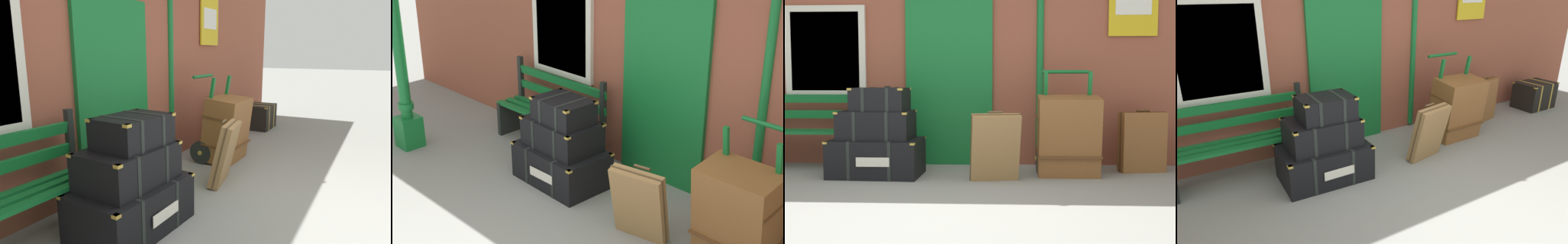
# 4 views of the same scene
# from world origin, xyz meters

# --- Properties ---
(ground_plane) EXTENTS (60.00, 60.00, 0.00)m
(ground_plane) POSITION_xyz_m (0.00, 0.00, 0.00)
(ground_plane) COLOR gray
(brick_facade) EXTENTS (10.40, 0.35, 3.20)m
(brick_facade) POSITION_xyz_m (-0.01, 2.60, 1.60)
(brick_facade) COLOR brown
(brick_facade) RESTS_ON ground
(platform_bench) EXTENTS (1.60, 0.43, 1.01)m
(platform_bench) POSITION_xyz_m (-1.54, 2.16, 0.44)
(platform_bench) COLOR #146B2D
(platform_bench) RESTS_ON ground
(steamer_trunk_base) EXTENTS (1.04, 0.69, 0.43)m
(steamer_trunk_base) POSITION_xyz_m (-0.76, 1.61, 0.21)
(steamer_trunk_base) COLOR black
(steamer_trunk_base) RESTS_ON ground
(steamer_trunk_middle) EXTENTS (0.83, 0.58, 0.33)m
(steamer_trunk_middle) POSITION_xyz_m (-0.76, 1.63, 0.58)
(steamer_trunk_middle) COLOR black
(steamer_trunk_middle) RESTS_ON steamer_trunk_base
(steamer_trunk_top) EXTENTS (0.63, 0.48, 0.27)m
(steamer_trunk_top) POSITION_xyz_m (-0.71, 1.61, 0.87)
(steamer_trunk_top) COLOR black
(steamer_trunk_top) RESTS_ON steamer_trunk_middle
(porters_trolley) EXTENTS (0.71, 0.56, 1.21)m
(porters_trolley) POSITION_xyz_m (1.41, 1.87, 0.27)
(porters_trolley) COLOR black
(porters_trolley) RESTS_ON ground
(large_brown_trunk) EXTENTS (0.70, 0.53, 0.92)m
(large_brown_trunk) POSITION_xyz_m (1.41, 1.70, 0.46)
(large_brown_trunk) COLOR brown
(large_brown_trunk) RESTS_ON ground
(suitcase_oxblood) EXTENTS (0.56, 0.28, 0.75)m
(suitcase_oxblood) POSITION_xyz_m (2.31, 2.00, 0.35)
(suitcase_oxblood) COLOR brown
(suitcase_oxblood) RESTS_ON ground
(suitcase_olive) EXTENTS (0.56, 0.37, 0.76)m
(suitcase_olive) POSITION_xyz_m (0.59, 1.35, 0.37)
(suitcase_olive) COLOR olive
(suitcase_olive) RESTS_ON ground
(corner_trunk) EXTENTS (0.69, 0.49, 0.49)m
(corner_trunk) POSITION_xyz_m (3.67, 1.97, 0.24)
(corner_trunk) COLOR black
(corner_trunk) RESTS_ON ground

